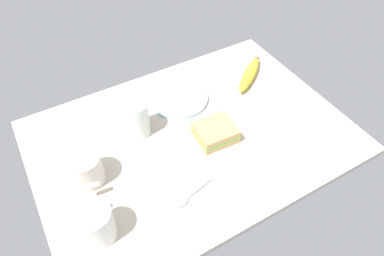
# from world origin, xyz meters

# --- Properties ---
(tabletop) EXTENTS (0.90, 0.64, 0.02)m
(tabletop) POSITION_xyz_m (0.00, 0.00, 0.01)
(tabletop) COLOR #BCB29E
(tabletop) RESTS_ON ground
(plate_of_food) EXTENTS (0.19, 0.19, 0.01)m
(plate_of_food) POSITION_xyz_m (-0.04, -0.15, 0.03)
(plate_of_food) COLOR silver
(plate_of_food) RESTS_ON tabletop
(coffee_mug_black) EXTENTS (0.09, 0.11, 0.09)m
(coffee_mug_black) POSITION_xyz_m (0.31, 0.00, 0.07)
(coffee_mug_black) COLOR silver
(coffee_mug_black) RESTS_ON tabletop
(coffee_mug_milky) EXTENTS (0.08, 0.10, 0.10)m
(coffee_mug_milky) POSITION_xyz_m (0.34, 0.16, 0.07)
(coffee_mug_milky) COLOR white
(coffee_mug_milky) RESTS_ON tabletop
(sandwich_main) EXTENTS (0.11, 0.10, 0.04)m
(sandwich_main) POSITION_xyz_m (-0.05, 0.04, 0.04)
(sandwich_main) COLOR tan
(sandwich_main) RESTS_ON tabletop
(glass_of_milk) EXTENTS (0.07, 0.07, 0.11)m
(glass_of_milk) POSITION_xyz_m (0.13, -0.09, 0.07)
(glass_of_milk) COLOR silver
(glass_of_milk) RESTS_ON tabletop
(banana) EXTENTS (0.18, 0.15, 0.04)m
(banana) POSITION_xyz_m (-0.30, -0.13, 0.04)
(banana) COLOR yellow
(banana) RESTS_ON tabletop
(spoon) EXTENTS (0.12, 0.04, 0.01)m
(spoon) POSITION_xyz_m (0.11, 0.18, 0.02)
(spoon) COLOR silver
(spoon) RESTS_ON tabletop
(paper_napkin) EXTENTS (0.17, 0.17, 0.00)m
(paper_napkin) POSITION_xyz_m (0.27, -0.16, 0.02)
(paper_napkin) COLOR white
(paper_napkin) RESTS_ON tabletop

